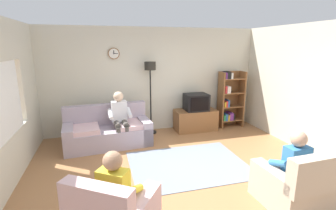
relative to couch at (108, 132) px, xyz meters
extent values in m
plane|color=#9E6B42|center=(1.26, -1.82, -0.31)|extent=(12.00, 12.00, 0.00)
cube|color=beige|center=(1.26, 0.84, 1.04)|extent=(6.20, 0.12, 2.70)
cylinder|color=brown|center=(0.26, 0.76, 1.74)|extent=(0.28, 0.03, 0.28)
cylinder|color=white|center=(0.26, 0.74, 1.74)|extent=(0.24, 0.01, 0.24)
cube|color=black|center=(0.26, 0.74, 1.77)|extent=(0.02, 0.01, 0.09)
cube|color=black|center=(0.30, 0.74, 1.74)|extent=(0.11, 0.01, 0.01)
cube|color=beige|center=(-1.60, 0.28, 1.09)|extent=(0.12, 1.10, 1.20)
cube|color=beige|center=(4.12, -1.82, 1.04)|extent=(0.12, 5.80, 2.70)
cube|color=#A899A8|center=(0.00, -0.05, -0.10)|extent=(1.96, 0.99, 0.42)
cube|color=#A899A8|center=(-0.02, 0.31, 0.35)|extent=(1.91, 0.35, 0.48)
cube|color=#A899A8|center=(0.84, 0.01, -0.03)|extent=(0.29, 0.86, 0.56)
cube|color=#A899A8|center=(-0.83, -0.12, -0.03)|extent=(0.29, 0.86, 0.56)
cube|color=beige|center=(0.51, -0.06, 0.16)|extent=(0.65, 0.73, 0.10)
cube|color=beige|center=(-0.49, -0.14, 0.16)|extent=(0.65, 0.73, 0.10)
cube|color=brown|center=(2.32, 0.43, -0.03)|extent=(1.10, 0.56, 0.56)
cube|color=black|center=(2.32, 0.69, 0.00)|extent=(1.10, 0.04, 0.03)
cube|color=black|center=(2.32, 0.41, 0.47)|extent=(0.60, 0.48, 0.44)
cube|color=black|center=(2.32, 0.16, 0.47)|extent=(0.50, 0.01, 0.36)
cube|color=brown|center=(3.07, 0.48, 0.46)|extent=(0.04, 0.36, 1.55)
cube|color=brown|center=(3.71, 0.48, 0.46)|extent=(0.04, 0.36, 1.55)
cube|color=brown|center=(3.39, 0.65, 0.46)|extent=(0.64, 0.02, 1.55)
cube|color=brown|center=(3.39, 0.48, -0.12)|extent=(0.60, 0.34, 0.02)
cube|color=#267F4C|center=(3.15, 0.46, -0.03)|extent=(0.06, 0.28, 0.16)
cube|color=#2D59A5|center=(3.22, 0.46, -0.01)|extent=(0.06, 0.28, 0.19)
cube|color=gold|center=(3.28, 0.46, -0.03)|extent=(0.05, 0.28, 0.16)
cube|color=#72338C|center=(3.33, 0.46, 0.00)|extent=(0.04, 0.28, 0.21)
cube|color=#72338C|center=(3.39, 0.46, 0.00)|extent=(0.05, 0.28, 0.21)
cube|color=black|center=(3.44, 0.46, -0.02)|extent=(0.04, 0.28, 0.18)
cube|color=brown|center=(3.39, 0.48, 0.27)|extent=(0.60, 0.34, 0.02)
cube|color=gold|center=(3.15, 0.46, 0.36)|extent=(0.05, 0.28, 0.15)
cube|color=red|center=(3.20, 0.46, 0.36)|extent=(0.04, 0.28, 0.17)
cube|color=#2D59A5|center=(3.25, 0.46, 0.38)|extent=(0.05, 0.28, 0.19)
cube|color=brown|center=(3.39, 0.48, 0.66)|extent=(0.60, 0.34, 0.02)
cube|color=red|center=(3.15, 0.46, 0.77)|extent=(0.05, 0.28, 0.20)
cube|color=silver|center=(3.21, 0.46, 0.76)|extent=(0.05, 0.28, 0.19)
cube|color=silver|center=(3.26, 0.46, 0.76)|extent=(0.04, 0.28, 0.19)
cube|color=brown|center=(3.39, 0.48, 1.04)|extent=(0.60, 0.34, 0.02)
cube|color=#72338C|center=(3.14, 0.46, 1.14)|extent=(0.03, 0.28, 0.17)
cube|color=black|center=(3.19, 0.46, 1.15)|extent=(0.05, 0.28, 0.19)
cube|color=black|center=(3.25, 0.46, 1.15)|extent=(0.04, 0.28, 0.20)
cube|color=silver|center=(3.30, 0.46, 1.13)|extent=(0.06, 0.28, 0.16)
cylinder|color=black|center=(1.12, 0.53, -0.30)|extent=(0.28, 0.28, 0.03)
cylinder|color=black|center=(1.12, 0.53, 0.54)|extent=(0.04, 0.04, 1.70)
cylinder|color=black|center=(1.12, 0.53, 1.44)|extent=(0.28, 0.28, 0.20)
cube|color=beige|center=(-0.21, -3.24, 0.34)|extent=(0.76, 0.60, 0.50)
cube|color=beige|center=(-0.23, -2.75, -0.03)|extent=(0.62, 0.77, 0.56)
cube|color=#BCAD99|center=(2.45, -2.94, -0.11)|extent=(0.83, 0.87, 0.40)
cube|color=#BCAD99|center=(2.47, -3.31, 0.34)|extent=(0.81, 0.21, 0.50)
cube|color=#BCAD99|center=(2.15, -2.93, -0.03)|extent=(0.23, 0.81, 0.56)
cube|color=#BCAD99|center=(2.75, -2.91, -0.03)|extent=(0.23, 0.81, 0.56)
cube|color=slate|center=(1.44, -1.44, -0.31)|extent=(2.20, 1.70, 0.01)
cube|color=silver|center=(0.27, 0.00, 0.47)|extent=(0.36, 0.23, 0.48)
sphere|color=beige|center=(0.28, -0.01, 0.82)|extent=(0.22, 0.22, 0.22)
cylinder|color=#4C4742|center=(0.38, -0.19, 0.23)|extent=(0.16, 0.39, 0.13)
cylinder|color=#4C4742|center=(0.20, -0.20, 0.23)|extent=(0.16, 0.39, 0.13)
cylinder|color=#4C4742|center=(0.40, -0.38, -0.05)|extent=(0.12, 0.12, 0.52)
cylinder|color=#4C4742|center=(0.22, -0.39, -0.05)|extent=(0.12, 0.12, 0.52)
cylinder|color=silver|center=(0.49, -0.09, 0.45)|extent=(0.12, 0.34, 0.20)
cylinder|color=silver|center=(0.07, -0.12, 0.45)|extent=(0.12, 0.34, 0.20)
cube|color=yellow|center=(-0.03, -2.98, 0.35)|extent=(0.39, 0.36, 0.48)
sphere|color=#A37A5B|center=(-0.02, -2.97, 0.70)|extent=(0.22, 0.22, 0.22)
cylinder|color=black|center=(0.01, -2.77, 0.11)|extent=(0.32, 0.39, 0.13)
cylinder|color=black|center=(0.16, -2.88, 0.11)|extent=(0.32, 0.39, 0.13)
cylinder|color=black|center=(0.11, -2.62, -0.11)|extent=(0.15, 0.15, 0.40)
cylinder|color=black|center=(0.26, -2.72, -0.11)|extent=(0.15, 0.15, 0.40)
cylinder|color=yellow|center=(-0.14, -2.78, 0.33)|extent=(0.26, 0.32, 0.20)
cylinder|color=yellow|center=(0.20, -3.02, 0.33)|extent=(0.26, 0.32, 0.20)
cube|color=#3372B2|center=(2.45, -2.99, 0.35)|extent=(0.35, 0.21, 0.48)
sphere|color=tan|center=(2.45, -2.98, 0.70)|extent=(0.22, 0.22, 0.22)
cylinder|color=black|center=(2.36, -2.81, 0.11)|extent=(0.14, 0.38, 0.13)
cylinder|color=black|center=(2.54, -2.80, 0.11)|extent=(0.14, 0.38, 0.13)
cylinder|color=black|center=(2.35, -2.62, -0.11)|extent=(0.11, 0.11, 0.40)
cylinder|color=black|center=(2.53, -2.61, -0.11)|extent=(0.11, 0.11, 0.40)
cylinder|color=#3372B2|center=(2.24, -2.90, 0.33)|extent=(0.10, 0.33, 0.20)
cylinder|color=#3372B2|center=(2.66, -2.88, 0.33)|extent=(0.10, 0.33, 0.20)
camera|label=1|loc=(-0.10, -5.54, 1.93)|focal=26.43mm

